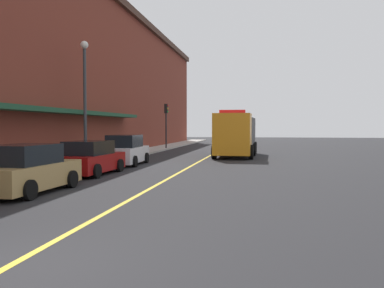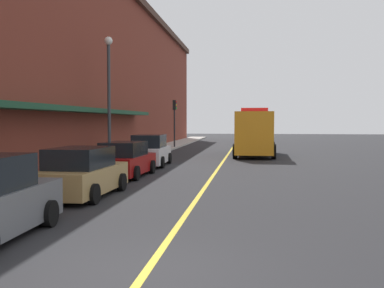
# 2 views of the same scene
# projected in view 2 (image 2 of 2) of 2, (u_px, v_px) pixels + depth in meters

# --- Properties ---
(ground_plane) EXTENTS (112.00, 112.00, 0.00)m
(ground_plane) POSITION_uv_depth(u_px,v_px,m) (227.00, 156.00, 32.23)
(ground_plane) COLOR #232326
(sidewalk_left) EXTENTS (2.40, 70.00, 0.15)m
(sidewalk_left) POSITION_uv_depth(u_px,v_px,m) (143.00, 154.00, 33.04)
(sidewalk_left) COLOR #ADA8A0
(sidewalk_left) RESTS_ON ground
(lane_center_stripe) EXTENTS (0.16, 70.00, 0.01)m
(lane_center_stripe) POSITION_uv_depth(u_px,v_px,m) (227.00, 156.00, 32.23)
(lane_center_stripe) COLOR gold
(lane_center_stripe) RESTS_ON ground
(brick_building_left) EXTENTS (12.35, 64.00, 12.60)m
(brick_building_left) POSITION_uv_depth(u_px,v_px,m) (48.00, 69.00, 32.62)
(brick_building_left) COLOR maroon
(brick_building_left) RESTS_ON ground
(parked_car_1) EXTENTS (2.14, 4.40, 1.66)m
(parked_car_1) POSITION_uv_depth(u_px,v_px,m) (82.00, 173.00, 14.99)
(parked_car_1) COLOR #A5844C
(parked_car_1) RESTS_ON ground
(parked_car_2) EXTENTS (2.13, 4.37, 1.59)m
(parked_car_2) POSITION_uv_depth(u_px,v_px,m) (125.00, 160.00, 20.38)
(parked_car_2) COLOR maroon
(parked_car_2) RESTS_ON ground
(parked_car_3) EXTENTS (2.12, 4.29, 1.77)m
(parked_car_3) POSITION_uv_depth(u_px,v_px,m) (150.00, 151.00, 25.32)
(parked_car_3) COLOR silver
(parked_car_3) RESTS_ON ground
(utility_truck) EXTENTS (3.01, 8.10, 3.40)m
(utility_truck) POSITION_uv_depth(u_px,v_px,m) (255.00, 134.00, 32.58)
(utility_truck) COLOR orange
(utility_truck) RESTS_ON ground
(parking_meter_0) EXTENTS (0.14, 0.18, 1.33)m
(parking_meter_0) POSITION_uv_depth(u_px,v_px,m) (101.00, 152.00, 21.34)
(parking_meter_0) COLOR #4C4C51
(parking_meter_0) RESTS_ON sidewalk_left
(parking_meter_1) EXTENTS (0.14, 0.18, 1.33)m
(parking_meter_1) POSITION_uv_depth(u_px,v_px,m) (108.00, 151.00, 22.28)
(parking_meter_1) COLOR #4C4C51
(parking_meter_1) RESTS_ON sidewalk_left
(parking_meter_2) EXTENTS (0.14, 0.18, 1.33)m
(parking_meter_2) POSITION_uv_depth(u_px,v_px,m) (61.00, 160.00, 16.84)
(parking_meter_2) COLOR #4C4C51
(parking_meter_2) RESTS_ON sidewalk_left
(street_lamp_left) EXTENTS (0.44, 0.44, 6.94)m
(street_lamp_left) POSITION_uv_depth(u_px,v_px,m) (109.00, 87.00, 24.32)
(street_lamp_left) COLOR #33383D
(street_lamp_left) RESTS_ON sidewalk_left
(traffic_light_near) EXTENTS (0.38, 0.36, 4.30)m
(traffic_light_near) POSITION_uv_depth(u_px,v_px,m) (175.00, 114.00, 41.26)
(traffic_light_near) COLOR #232326
(traffic_light_near) RESTS_ON sidewalk_left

